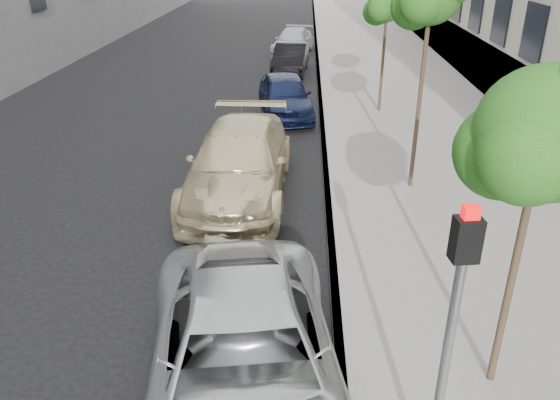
# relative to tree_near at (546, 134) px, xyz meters

# --- Properties ---
(sidewalk) EXTENTS (6.40, 72.00, 0.14)m
(sidewalk) POSITION_rel_tree_near_xyz_m (1.07, 22.50, -3.58)
(sidewalk) COLOR gray
(sidewalk) RESTS_ON ground
(curb) EXTENTS (0.15, 72.00, 0.14)m
(curb) POSITION_rel_tree_near_xyz_m (-2.05, 22.50, -3.58)
(curb) COLOR #9E9B93
(curb) RESTS_ON ground
(tree_near) EXTENTS (1.84, 1.64, 4.41)m
(tree_near) POSITION_rel_tree_near_xyz_m (0.00, 0.00, 0.00)
(tree_near) COLOR #38281C
(tree_near) RESTS_ON sidewalk
(tree_far) EXTENTS (1.59, 1.39, 4.35)m
(tree_far) POSITION_rel_tree_near_xyz_m (-0.00, 13.00, 0.05)
(tree_far) COLOR #38281C
(tree_far) RESTS_ON sidewalk
(signal_pole) EXTENTS (0.26, 0.21, 3.38)m
(signal_pole) POSITION_rel_tree_near_xyz_m (-1.20, -1.58, -1.41)
(signal_pole) COLOR #939699
(signal_pole) RESTS_ON sidewalk
(minivan) EXTENTS (3.25, 5.67, 1.49)m
(minivan) POSITION_rel_tree_near_xyz_m (-3.33, -0.51, -2.90)
(minivan) COLOR silver
(minivan) RESTS_ON ground
(suv) EXTENTS (2.38, 5.64, 1.62)m
(suv) POSITION_rel_tree_near_xyz_m (-4.15, 6.09, -2.84)
(suv) COLOR beige
(suv) RESTS_ON ground
(sedan_blue) EXTENTS (2.27, 4.37, 1.42)m
(sedan_blue) POSITION_rel_tree_near_xyz_m (-3.33, 12.63, -2.94)
(sedan_blue) COLOR #101837
(sedan_blue) RESTS_ON ground
(sedan_black) EXTENTS (1.65, 4.08, 1.32)m
(sedan_black) POSITION_rel_tree_near_xyz_m (-3.33, 19.19, -2.99)
(sedan_black) COLOR black
(sedan_black) RESTS_ON ground
(sedan_rear) EXTENTS (2.42, 4.60, 1.27)m
(sedan_rear) POSITION_rel_tree_near_xyz_m (-3.33, 23.98, -3.01)
(sedan_rear) COLOR #A4A7AC
(sedan_rear) RESTS_ON ground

